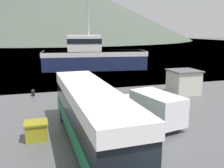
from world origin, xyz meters
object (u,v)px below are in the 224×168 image
(delivery_van, at_px, (152,107))
(fishing_boat, at_px, (93,56))
(storage_bin, at_px, (36,130))
(dock_kiosk, at_px, (184,82))
(tour_bus, at_px, (91,113))

(delivery_van, relative_size, fishing_boat, 0.34)
(storage_bin, height_order, dock_kiosk, dock_kiosk)
(tour_bus, distance_m, delivery_van, 5.35)
(delivery_van, distance_m, storage_bin, 8.02)
(delivery_van, xyz_separation_m, storage_bin, (-7.97, -0.60, -0.64))
(fishing_boat, bearing_deg, storage_bin, -11.52)
(dock_kiosk, bearing_deg, fishing_boat, 105.75)
(tour_bus, xyz_separation_m, dock_kiosk, (11.79, 9.02, -0.63))
(tour_bus, xyz_separation_m, delivery_van, (4.87, 2.11, -0.68))
(fishing_boat, bearing_deg, tour_bus, -4.81)
(delivery_van, height_order, fishing_boat, fishing_boat)
(dock_kiosk, bearing_deg, delivery_van, -135.04)
(delivery_van, bearing_deg, dock_kiosk, 33.02)
(tour_bus, distance_m, storage_bin, 3.69)
(delivery_van, relative_size, dock_kiosk, 2.05)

